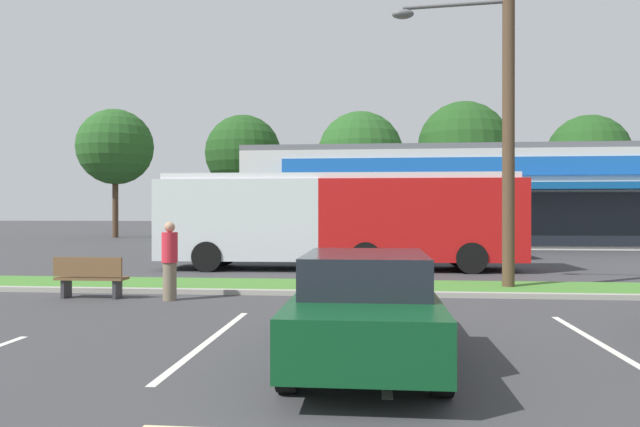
{
  "coord_description": "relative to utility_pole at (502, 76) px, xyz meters",
  "views": [
    {
      "loc": [
        0.22,
        -0.91,
        1.97
      ],
      "look_at": [
        -1.57,
        18.1,
        1.91
      ],
      "focal_mm": 32.87,
      "sensor_mm": 36.0,
      "label": 1
    }
  ],
  "objects": [
    {
      "name": "curb_lip",
      "position": [
        -3.38,
        -1.22,
        -5.29
      ],
      "size": [
        56.0,
        0.24,
        0.12
      ],
      "primitive_type": "cube",
      "color": "#99968C",
      "rests_on": "ground_plane"
    },
    {
      "name": "bus_stop_bench",
      "position": [
        -9.6,
        -2.17,
        -4.84
      ],
      "size": [
        1.6,
        0.45,
        0.95
      ],
      "rotation": [
        0.0,
        0.0,
        3.14
      ],
      "color": "brown",
      "rests_on": "ground_plane"
    },
    {
      "name": "tree_mid",
      "position": [
        3.47,
        29.9,
        1.48
      ],
      "size": [
        6.83,
        6.83,
        10.25
      ],
      "color": "#473323",
      "rests_on": "ground_plane"
    },
    {
      "name": "pedestrian_near_bench",
      "position": [
        -7.71,
        -2.26,
        -4.47
      ],
      "size": [
        0.35,
        0.35,
        1.75
      ],
      "rotation": [
        0.0,
        0.0,
        1.74
      ],
      "color": "#726651",
      "rests_on": "ground_plane"
    },
    {
      "name": "storefront_building",
      "position": [
        1.25,
        22.33,
        -2.55
      ],
      "size": [
        23.39,
        14.0,
        5.58
      ],
      "color": "beige",
      "rests_on": "ground_plane"
    },
    {
      "name": "parking_stripe_2",
      "position": [
        -3.03,
        -6.33,
        -5.34
      ],
      "size": [
        0.12,
        4.8,
        0.01
      ],
      "primitive_type": "cube",
      "color": "silver",
      "rests_on": "ground_plane"
    },
    {
      "name": "car_1",
      "position": [
        0.99,
        10.6,
        -4.63
      ],
      "size": [
        4.36,
        2.0,
        1.36
      ],
      "rotation": [
        0.0,
        0.0,
        3.14
      ],
      "color": "#515459",
      "rests_on": "ground_plane"
    },
    {
      "name": "tree_mid_left",
      "position": [
        -4.23,
        28.32,
        0.85
      ],
      "size": [
        6.31,
        6.31,
        9.36
      ],
      "color": "#473323",
      "rests_on": "ground_plane"
    },
    {
      "name": "utility_pole",
      "position": [
        0.0,
        0.0,
        0.0
      ],
      "size": [
        3.06,
        2.4,
        10.0
      ],
      "color": "#4C3826",
      "rests_on": "ground_plane"
    },
    {
      "name": "car_2",
      "position": [
        -3.28,
        -7.17,
        -4.6
      ],
      "size": [
        1.87,
        4.67,
        1.44
      ],
      "rotation": [
        0.0,
        0.0,
        1.57
      ],
      "color": "#0C3F1E",
      "rests_on": "ground_plane"
    },
    {
      "name": "grass_median",
      "position": [
        -3.38,
        0.0,
        -5.29
      ],
      "size": [
        56.0,
        2.2,
        0.12
      ],
      "primitive_type": "cube",
      "color": "#427A2D",
      "rests_on": "ground_plane"
    },
    {
      "name": "tree_left",
      "position": [
        -13.94,
        32.34,
        1.45
      ],
      "size": [
        6.21,
        6.21,
        9.91
      ],
      "color": "#473323",
      "rests_on": "ground_plane"
    },
    {
      "name": "parking_stripe_1",
      "position": [
        -5.68,
        -6.14,
        -5.34
      ],
      "size": [
        0.12,
        4.8,
        0.01
      ],
      "primitive_type": "cube",
      "color": "silver",
      "rests_on": "ground_plane"
    },
    {
      "name": "tree_mid_right",
      "position": [
        12.33,
        29.32,
        0.71
      ],
      "size": [
        5.89,
        5.89,
        9.02
      ],
      "color": "#473323",
      "rests_on": "ground_plane"
    },
    {
      "name": "city_bus",
      "position": [
        -4.41,
        5.12,
        -3.58
      ],
      "size": [
        12.3,
        2.9,
        3.25
      ],
      "rotation": [
        0.0,
        0.0,
        3.17
      ],
      "color": "#B71414",
      "rests_on": "ground_plane"
    },
    {
      "name": "parking_stripe_3",
      "position": [
        0.19,
        -6.01,
        -5.34
      ],
      "size": [
        0.12,
        4.8,
        0.01
      ],
      "primitive_type": "cube",
      "color": "silver",
      "rests_on": "ground_plane"
    },
    {
      "name": "tree_far_left",
      "position": [
        -22.92,
        28.12,
        1.56
      ],
      "size": [
        5.75,
        5.75,
        9.81
      ],
      "color": "#473323",
      "rests_on": "ground_plane"
    }
  ]
}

